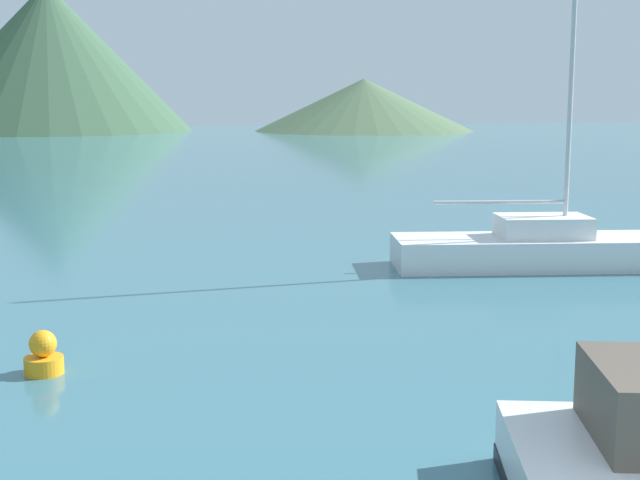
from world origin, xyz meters
TOP-DOWN VIEW (x-y plane):
  - sailboat_inner at (7.11, 15.43)m, footprint 7.80×3.58m
  - buoy_marker at (-4.91, 9.62)m, footprint 0.61×0.61m
  - hill_central at (-6.60, 108.08)m, footprint 33.43×33.43m
  - hill_east at (29.41, 97.63)m, footprint 26.09×26.09m

SIDE VIEW (x-z plane):
  - buoy_marker at x=-4.91m, z-range -0.06..0.64m
  - sailboat_inner at x=7.11m, z-range -4.31..5.35m
  - hill_east at x=29.41m, z-range 0.00..6.17m
  - hill_central at x=-6.60m, z-range 0.00..17.26m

